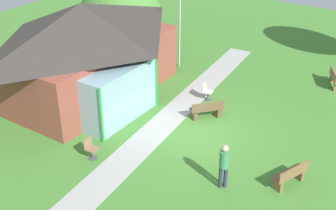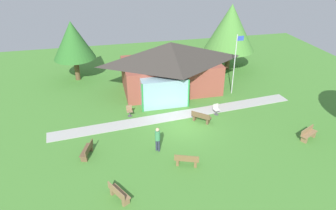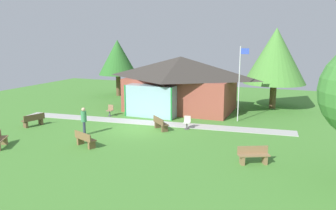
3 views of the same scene
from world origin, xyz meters
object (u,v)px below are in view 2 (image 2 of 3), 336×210
object	(u,v)px
bench_front_center	(187,160)
bench_lawn_far_right	(308,134)
bench_mid_left	(87,151)
tree_behind_pavilion_left	(73,40)
patio_chair_lawn_spare	(216,110)
tree_behind_pavilion_right	(230,27)
pavilion	(170,66)
flagpole	(235,62)
patio_chair_west	(129,111)
bench_front_left	(119,194)
visitor_strolling_lawn	(158,138)
bench_rear_near_path	(201,117)

from	to	relation	value
bench_front_center	bench_lawn_far_right	xyz separation A→B (m)	(9.02, 0.87, 0.00)
bench_mid_left	tree_behind_pavilion_left	xyz separation A→B (m)	(-0.87, 12.97, 3.57)
patio_chair_lawn_spare	bench_lawn_far_right	bearing A→B (deg)	128.04
bench_mid_left	tree_behind_pavilion_right	bearing A→B (deg)	-31.69
pavilion	tree_behind_pavilion_left	distance (m)	9.58
bench_front_center	tree_behind_pavilion_left	size ratio (longest dim) A/B	0.27
tree_behind_pavilion_right	tree_behind_pavilion_left	bearing A→B (deg)	177.65
flagpole	patio_chair_west	distance (m)	10.05
pavilion	patio_chair_lawn_spare	xyz separation A→B (m)	(2.49, -5.32, -1.91)
flagpole	bench_front_left	world-z (taller)	flagpole
bench_front_center	tree_behind_pavilion_left	distance (m)	17.14
bench_front_center	pavilion	bearing A→B (deg)	103.00
bench_lawn_far_right	patio_chair_lawn_spare	bearing A→B (deg)	-69.67
visitor_strolling_lawn	tree_behind_pavilion_right	size ratio (longest dim) A/B	0.26
bench_mid_left	bench_rear_near_path	size ratio (longest dim) A/B	1.11
bench_lawn_far_right	patio_chair_west	xyz separation A→B (m)	(-11.68, 6.07, 0.01)
pavilion	bench_lawn_far_right	size ratio (longest dim) A/B	6.13
flagpole	tree_behind_pavilion_right	distance (m)	6.24
flagpole	bench_mid_left	size ratio (longest dim) A/B	3.45
flagpole	bench_rear_near_path	distance (m)	6.56
bench_front_left	tree_behind_pavilion_left	bearing A→B (deg)	158.77
flagpole	patio_chair_west	bearing A→B (deg)	-168.21
bench_rear_near_path	visitor_strolling_lawn	distance (m)	4.89
bench_front_left	bench_rear_near_path	bearing A→B (deg)	104.88
bench_front_center	tree_behind_pavilion_right	distance (m)	17.58
patio_chair_lawn_spare	bench_front_center	bearing A→B (deg)	45.92
patio_chair_lawn_spare	tree_behind_pavilion_left	size ratio (longest dim) A/B	0.15
pavilion	patio_chair_west	bearing A→B (deg)	-136.72
tree_behind_pavilion_right	patio_chair_lawn_spare	bearing A→B (deg)	-117.32
bench_lawn_far_right	bench_front_center	bearing A→B (deg)	-20.36
patio_chair_lawn_spare	tree_behind_pavilion_left	distance (m)	14.99
bench_rear_near_path	flagpole	bearing A→B (deg)	86.18
bench_lawn_far_right	bench_front_left	distance (m)	13.60
flagpole	patio_chair_lawn_spare	xyz separation A→B (m)	(-2.79, -3.32, -2.56)
flagpole	visitor_strolling_lawn	size ratio (longest dim) A/B	3.09
bench_lawn_far_right	bench_rear_near_path	world-z (taller)	same
bench_front_left	pavilion	bearing A→B (deg)	126.00
bench_lawn_far_right	tree_behind_pavilion_left	world-z (taller)	tree_behind_pavilion_left
tree_behind_pavilion_left	patio_chair_west	bearing A→B (deg)	-63.85
bench_rear_near_path	tree_behind_pavilion_left	xyz separation A→B (m)	(-9.29, 10.59, 3.57)
bench_front_center	visitor_strolling_lawn	world-z (taller)	visitor_strolling_lawn
bench_mid_left	visitor_strolling_lawn	size ratio (longest dim) A/B	0.90
patio_chair_lawn_spare	patio_chair_west	bearing A→B (deg)	-19.35
bench_lawn_far_right	bench_mid_left	distance (m)	15.00
bench_front_center	patio_chair_west	bearing A→B (deg)	132.17
flagpole	patio_chair_lawn_spare	distance (m)	5.03
patio_chair_lawn_spare	tree_behind_pavilion_right	bearing A→B (deg)	-125.49
visitor_strolling_lawn	tree_behind_pavilion_right	distance (m)	16.70
bench_lawn_far_right	bench_mid_left	bearing A→B (deg)	-31.60
pavilion	bench_front_left	xyz separation A→B (m)	(-5.88, -12.84, -1.93)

